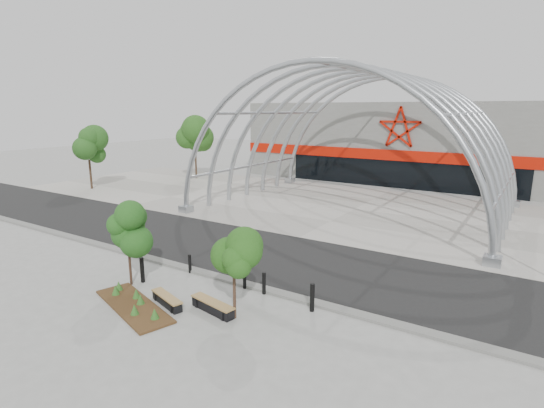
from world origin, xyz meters
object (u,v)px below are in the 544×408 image
at_px(bench_1, 213,307).
at_px(bollard_2, 245,278).
at_px(bench_0, 167,300).
at_px(street_tree_1, 234,257).
at_px(street_tree_0, 127,229).

xyz_separation_m(bench_1, bollard_2, (-0.27, 2.37, 0.24)).
distance_m(bench_0, bollard_2, 3.30).
bearing_deg(bench_1, bench_0, -164.43).
bearing_deg(bench_1, street_tree_1, 5.30).
bearing_deg(street_tree_0, street_tree_1, 0.31).
xyz_separation_m(street_tree_0, street_tree_1, (5.58, 0.03, -0.16)).
xyz_separation_m(bench_0, bollard_2, (1.58, 2.88, 0.26)).
height_order(street_tree_1, bench_0, street_tree_1).
height_order(bench_0, bollard_2, bollard_2).
xyz_separation_m(street_tree_1, bench_0, (-2.82, -0.60, -2.14)).
distance_m(street_tree_0, street_tree_1, 5.58).
relative_size(bench_0, bench_1, 0.91).
bearing_deg(street_tree_1, bench_0, -167.88).
bearing_deg(bollard_2, street_tree_0, -152.00).
relative_size(street_tree_0, bollard_2, 3.85).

